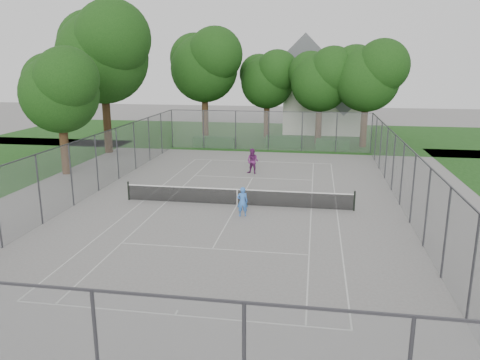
# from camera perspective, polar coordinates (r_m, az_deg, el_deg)

# --- Properties ---
(ground) EXTENTS (120.00, 120.00, 0.00)m
(ground) POSITION_cam_1_polar(r_m,az_deg,el_deg) (26.23, -0.35, -3.07)
(ground) COLOR slate
(ground) RESTS_ON ground
(grass_far) EXTENTS (60.00, 20.00, 0.00)m
(grass_far) POSITION_cam_1_polar(r_m,az_deg,el_deg) (51.46, 4.49, 5.48)
(grass_far) COLOR #184112
(grass_far) RESTS_ON ground
(court_markings) EXTENTS (11.03, 23.83, 0.01)m
(court_markings) POSITION_cam_1_polar(r_m,az_deg,el_deg) (26.23, -0.35, -3.06)
(court_markings) COLOR beige
(court_markings) RESTS_ON ground
(tennis_net) EXTENTS (12.87, 0.10, 1.10)m
(tennis_net) POSITION_cam_1_polar(r_m,az_deg,el_deg) (26.08, -0.35, -2.00)
(tennis_net) COLOR black
(tennis_net) RESTS_ON ground
(perimeter_fence) EXTENTS (18.08, 34.08, 3.52)m
(perimeter_fence) POSITION_cam_1_polar(r_m,az_deg,el_deg) (25.75, -0.36, 0.77)
(perimeter_fence) COLOR #38383D
(perimeter_fence) RESTS_ON ground
(tree_far_left) EXTENTS (7.78, 7.11, 11.19)m
(tree_far_left) POSITION_cam_1_polar(r_m,az_deg,el_deg) (48.49, -4.29, 14.07)
(tree_far_left) COLOR #352213
(tree_far_left) RESTS_ON ground
(tree_far_midleft) EXTENTS (6.28, 5.73, 9.03)m
(tree_far_midleft) POSITION_cam_1_polar(r_m,az_deg,el_deg) (49.50, 3.42, 12.36)
(tree_far_midleft) COLOR #352213
(tree_far_midleft) RESTS_ON ground
(tree_far_midright) EXTENTS (6.44, 5.88, 9.25)m
(tree_far_midright) POSITION_cam_1_polar(r_m,az_deg,el_deg) (46.06, 9.88, 12.23)
(tree_far_midright) COLOR #352213
(tree_far_midright) RESTS_ON ground
(tree_far_right) EXTENTS (6.83, 6.24, 9.82)m
(tree_far_right) POSITION_cam_1_polar(r_m,az_deg,el_deg) (44.99, 15.37, 12.40)
(tree_far_right) COLOR #352213
(tree_far_right) RESTS_ON ground
(tree_side_back) EXTENTS (8.86, 8.09, 12.74)m
(tree_side_back) POSITION_cam_1_polar(r_m,az_deg,el_deg) (42.30, -16.38, 14.98)
(tree_side_back) COLOR #352213
(tree_side_back) RESTS_ON ground
(tree_side_front) EXTENTS (6.15, 5.61, 8.84)m
(tree_side_front) POSITION_cam_1_polar(r_m,az_deg,el_deg) (34.89, -21.13, 10.46)
(tree_side_front) COLOR #352213
(tree_side_front) RESTS_ON ground
(hedge_left) EXTENTS (3.89, 1.17, 0.97)m
(hedge_left) POSITION_cam_1_polar(r_m,az_deg,el_deg) (44.03, -3.10, 4.65)
(hedge_left) COLOR #143F14
(hedge_left) RESTS_ON ground
(hedge_mid) EXTENTS (3.44, 0.98, 1.08)m
(hedge_mid) POSITION_cam_1_polar(r_m,az_deg,el_deg) (44.06, 5.43, 4.69)
(hedge_mid) COLOR #143F14
(hedge_mid) RESTS_ON ground
(hedge_right) EXTENTS (3.04, 1.12, 0.91)m
(hedge_right) POSITION_cam_1_polar(r_m,az_deg,el_deg) (43.82, 11.20, 4.32)
(hedge_right) COLOR #143F14
(hedge_right) RESTS_ON ground
(house) EXTENTS (8.62, 6.68, 10.73)m
(house) POSITION_cam_1_polar(r_m,az_deg,el_deg) (54.30, 10.17, 10.34)
(house) COLOR beige
(house) RESTS_ON ground
(girl_player) EXTENTS (0.65, 0.51, 1.57)m
(girl_player) POSITION_cam_1_polar(r_m,az_deg,el_deg) (24.17, 0.29, -2.65)
(girl_player) COLOR #3773D0
(girl_player) RESTS_ON ground
(woman_player) EXTENTS (1.06, 0.94, 1.82)m
(woman_player) POSITION_cam_1_polar(r_m,az_deg,el_deg) (33.37, 1.56, 2.31)
(woman_player) COLOR #672260
(woman_player) RESTS_ON ground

